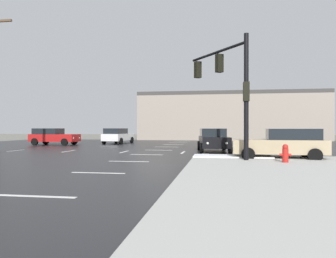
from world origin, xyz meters
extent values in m
plane|color=slate|center=(0.00, 0.00, 0.00)|extent=(120.00, 120.00, 0.00)
cube|color=#232326|center=(0.00, 0.00, 0.01)|extent=(44.00, 44.00, 0.02)
cube|color=white|center=(5.00, -4.00, 0.17)|extent=(4.00, 1.60, 0.06)
cube|color=silver|center=(0.00, -14.00, 0.02)|extent=(2.00, 0.15, 0.01)
cube|color=silver|center=(0.00, -10.00, 0.02)|extent=(2.00, 0.15, 0.01)
cube|color=silver|center=(0.00, -6.00, 0.02)|extent=(2.00, 0.15, 0.01)
cube|color=silver|center=(0.00, -2.00, 0.02)|extent=(2.00, 0.15, 0.01)
cube|color=silver|center=(0.00, 2.00, 0.02)|extent=(2.00, 0.15, 0.01)
cube|color=silver|center=(0.00, 6.00, 0.02)|extent=(2.00, 0.15, 0.01)
cube|color=silver|center=(0.00, 10.00, 0.02)|extent=(2.00, 0.15, 0.01)
cube|color=silver|center=(0.00, 14.00, 0.02)|extent=(2.00, 0.15, 0.01)
cube|color=silver|center=(0.00, 18.00, 0.02)|extent=(2.00, 0.15, 0.01)
cube|color=silver|center=(-10.00, 0.00, 0.02)|extent=(0.15, 2.00, 0.01)
cube|color=silver|center=(-6.00, 0.00, 0.02)|extent=(0.15, 2.00, 0.01)
cube|color=silver|center=(-2.00, 0.00, 0.02)|extent=(0.15, 2.00, 0.01)
cube|color=silver|center=(2.00, 0.00, 0.02)|extent=(0.15, 2.00, 0.01)
cube|color=silver|center=(6.00, 0.00, 0.02)|extent=(0.15, 2.00, 0.01)
cube|color=silver|center=(10.00, 0.00, 0.02)|extent=(0.15, 2.00, 0.01)
cube|color=silver|center=(3.50, -4.00, 0.02)|extent=(0.45, 7.00, 0.01)
cylinder|color=black|center=(5.57, -5.62, 3.10)|extent=(0.22, 0.22, 5.93)
cylinder|color=black|center=(4.20, -3.73, 5.67)|extent=(2.86, 3.87, 0.14)
cube|color=black|center=(4.34, -3.92, 5.04)|extent=(0.46, 0.44, 0.95)
sphere|color=red|center=(4.24, -3.79, 5.33)|extent=(0.20, 0.20, 0.20)
cube|color=black|center=(3.10, -2.22, 5.04)|extent=(0.46, 0.44, 0.95)
sphere|color=red|center=(3.01, -2.09, 5.33)|extent=(0.20, 0.20, 0.20)
cube|color=black|center=(5.57, -5.62, 3.34)|extent=(0.28, 0.36, 0.90)
cylinder|color=red|center=(7.16, -6.45, 0.44)|extent=(0.26, 0.26, 0.60)
sphere|color=red|center=(7.16, -6.45, 0.81)|extent=(0.25, 0.25, 0.25)
cylinder|color=red|center=(6.98, -6.45, 0.47)|extent=(0.12, 0.11, 0.11)
cylinder|color=red|center=(7.34, -6.45, 0.47)|extent=(0.12, 0.11, 0.11)
cube|color=gray|center=(6.00, 24.74, 2.99)|extent=(24.78, 8.00, 5.98)
cube|color=#3F3D3A|center=(6.00, 24.74, 6.23)|extent=(24.78, 8.00, 0.50)
cube|color=#B21919|center=(-11.12, 7.60, 0.70)|extent=(4.58, 2.02, 0.70)
cube|color=black|center=(-11.79, 7.64, 1.33)|extent=(2.55, 1.78, 0.55)
cylinder|color=black|center=(-9.55, 8.42, 0.35)|extent=(0.67, 0.25, 0.66)
cylinder|color=black|center=(-9.64, 6.63, 0.35)|extent=(0.67, 0.25, 0.66)
cylinder|color=black|center=(-12.60, 8.58, 0.35)|extent=(0.67, 0.25, 0.66)
cylinder|color=black|center=(-12.69, 6.78, 0.35)|extent=(0.67, 0.25, 0.66)
sphere|color=white|center=(-8.89, 8.07, 0.70)|extent=(0.18, 0.18, 0.18)
sphere|color=white|center=(-8.95, 6.92, 0.70)|extent=(0.18, 0.18, 0.18)
cube|color=black|center=(3.98, 1.09, 0.70)|extent=(2.27, 4.67, 0.70)
cube|color=black|center=(3.91, 1.76, 1.33)|extent=(1.91, 2.64, 0.55)
cylinder|color=black|center=(5.04, -0.34, 0.35)|extent=(0.29, 0.68, 0.66)
cylinder|color=black|center=(3.25, -0.53, 0.35)|extent=(0.29, 0.68, 0.66)
cylinder|color=black|center=(4.71, 2.70, 0.35)|extent=(0.29, 0.68, 0.66)
cylinder|color=black|center=(2.92, 2.51, 0.35)|extent=(0.29, 0.68, 0.66)
sphere|color=white|center=(4.79, -1.04, 0.70)|extent=(0.18, 0.18, 0.18)
sphere|color=white|center=(3.64, -1.16, 0.70)|extent=(0.18, 0.18, 0.18)
cube|color=tan|center=(7.31, -4.06, 0.70)|extent=(4.60, 2.07, 0.70)
cube|color=black|center=(7.98, -4.11, 1.33)|extent=(2.57, 1.80, 0.55)
cylinder|color=black|center=(5.73, -4.87, 0.35)|extent=(0.67, 0.26, 0.66)
cylinder|color=black|center=(5.84, -3.07, 0.35)|extent=(0.67, 0.26, 0.66)
cylinder|color=black|center=(8.78, -5.06, 0.35)|extent=(0.67, 0.26, 0.66)
cylinder|color=black|center=(8.89, -3.26, 0.35)|extent=(0.67, 0.26, 0.66)
sphere|color=white|center=(5.08, -4.51, 0.70)|extent=(0.18, 0.18, 0.18)
sphere|color=white|center=(5.15, -3.36, 0.70)|extent=(0.18, 0.18, 0.18)
cube|color=white|center=(-5.92, 11.11, 0.70)|extent=(2.20, 4.65, 0.70)
cube|color=black|center=(-5.98, 10.43, 1.33)|extent=(1.87, 2.62, 0.55)
cylinder|color=black|center=(-6.68, 12.71, 0.35)|extent=(0.28, 0.68, 0.66)
cylinder|color=black|center=(-4.88, 12.55, 0.35)|extent=(0.28, 0.68, 0.66)
cylinder|color=black|center=(-6.96, 9.67, 0.35)|extent=(0.28, 0.68, 0.66)
cylinder|color=black|center=(-5.16, 9.50, 0.35)|extent=(0.28, 0.68, 0.66)
sphere|color=white|center=(-6.29, 13.35, 0.70)|extent=(0.18, 0.18, 0.18)
sphere|color=white|center=(-5.15, 13.25, 0.70)|extent=(0.18, 0.18, 0.18)
camera|label=1|loc=(4.23, -21.01, 1.64)|focal=34.32mm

